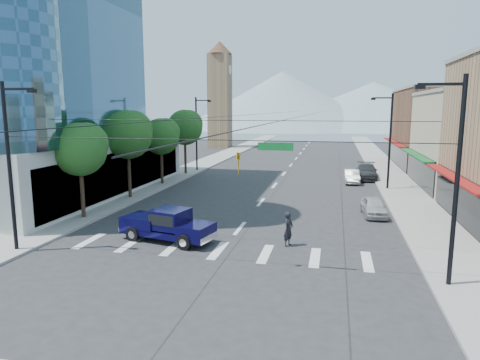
# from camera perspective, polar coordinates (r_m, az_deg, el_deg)

# --- Properties ---
(ground) EXTENTS (160.00, 160.00, 0.00)m
(ground) POSITION_cam_1_polar(r_m,az_deg,el_deg) (22.17, -3.47, -10.64)
(ground) COLOR #28282B
(ground) RESTS_ON ground
(sidewalk_left) EXTENTS (4.00, 120.00, 0.15)m
(sidewalk_left) POSITION_cam_1_polar(r_m,az_deg,el_deg) (63.03, -3.94, 2.60)
(sidewalk_left) COLOR gray
(sidewalk_left) RESTS_ON ground
(sidewalk_right) EXTENTS (4.00, 120.00, 0.15)m
(sidewalk_right) POSITION_cam_1_polar(r_m,az_deg,el_deg) (60.78, 18.32, 1.88)
(sidewalk_right) COLOR gray
(sidewalk_right) RESTS_ON ground
(shop_far) EXTENTS (12.00, 18.00, 10.00)m
(shop_far) POSITION_cam_1_polar(r_m,az_deg,el_deg) (61.70, 26.01, 6.11)
(shop_far) COLOR brown
(shop_far) RESTS_ON ground
(clock_tower) EXTENTS (4.80, 4.80, 20.40)m
(clock_tower) POSITION_cam_1_polar(r_m,az_deg,el_deg) (85.03, -2.70, 11.53)
(clock_tower) COLOR #8C6B4C
(clock_tower) RESTS_ON ground
(mountain_left) EXTENTS (80.00, 80.00, 22.00)m
(mountain_left) POSITION_cam_1_polar(r_m,az_deg,el_deg) (171.29, 5.69, 10.59)
(mountain_left) COLOR gray
(mountain_left) RESTS_ON ground
(mountain_right) EXTENTS (90.00, 90.00, 18.00)m
(mountain_right) POSITION_cam_1_polar(r_m,az_deg,el_deg) (180.56, 17.32, 9.52)
(mountain_right) COLOR gray
(mountain_right) RESTS_ON ground
(tree_near) EXTENTS (3.65, 3.64, 6.71)m
(tree_near) POSITION_cam_1_polar(r_m,az_deg,el_deg) (31.18, -20.31, 4.07)
(tree_near) COLOR black
(tree_near) RESTS_ON ground
(tree_midnear) EXTENTS (4.09, 4.09, 7.52)m
(tree_midnear) POSITION_cam_1_polar(r_m,az_deg,el_deg) (37.20, -14.52, 6.07)
(tree_midnear) COLOR black
(tree_midnear) RESTS_ON ground
(tree_midfar) EXTENTS (3.65, 3.64, 6.71)m
(tree_midfar) POSITION_cam_1_polar(r_m,az_deg,el_deg) (43.58, -10.30, 5.89)
(tree_midfar) COLOR black
(tree_midfar) RESTS_ON ground
(tree_far) EXTENTS (4.09, 4.09, 7.52)m
(tree_far) POSITION_cam_1_polar(r_m,az_deg,el_deg) (50.06, -7.20, 7.10)
(tree_far) COLOR black
(tree_far) RESTS_ON ground
(signal_rig) EXTENTS (21.80, 0.20, 9.00)m
(signal_rig) POSITION_cam_1_polar(r_m,az_deg,el_deg) (20.03, -3.86, 0.92)
(signal_rig) COLOR black
(signal_rig) RESTS_ON ground
(lamp_pole_nw) EXTENTS (2.00, 0.25, 9.00)m
(lamp_pole_nw) POSITION_cam_1_polar(r_m,az_deg,el_deg) (52.71, -5.70, 6.54)
(lamp_pole_nw) COLOR black
(lamp_pole_nw) RESTS_ON ground
(lamp_pole_ne) EXTENTS (2.00, 0.25, 9.00)m
(lamp_pole_ne) POSITION_cam_1_polar(r_m,az_deg,el_deg) (42.36, 19.22, 5.34)
(lamp_pole_ne) COLOR black
(lamp_pole_ne) RESTS_ON ground
(pickup_truck) EXTENTS (5.94, 3.22, 1.91)m
(pickup_truck) POSITION_cam_1_polar(r_m,az_deg,el_deg) (25.31, -9.69, -5.83)
(pickup_truck) COLOR #080733
(pickup_truck) RESTS_ON ground
(pedestrian) EXTENTS (0.70, 0.84, 1.96)m
(pedestrian) POSITION_cam_1_polar(r_m,az_deg,el_deg) (24.21, 6.47, -6.50)
(pedestrian) COLOR black
(pedestrian) RESTS_ON ground
(parked_car_near) EXTENTS (1.91, 4.05, 1.34)m
(parked_car_near) POSITION_cam_1_polar(r_m,az_deg,el_deg) (32.19, 17.43, -3.42)
(parked_car_near) COLOR silver
(parked_car_near) RESTS_ON ground
(parked_car_mid) EXTENTS (1.59, 4.21, 1.37)m
(parked_car_mid) POSITION_cam_1_polar(r_m,az_deg,el_deg) (45.79, 14.66, 0.47)
(parked_car_mid) COLOR #BABABA
(parked_car_mid) RESTS_ON ground
(parked_car_far) EXTENTS (2.55, 5.76, 1.64)m
(parked_car_far) POSITION_cam_1_polar(r_m,az_deg,el_deg) (48.75, 16.49, 1.09)
(parked_car_far) COLOR #323335
(parked_car_far) RESTS_ON ground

